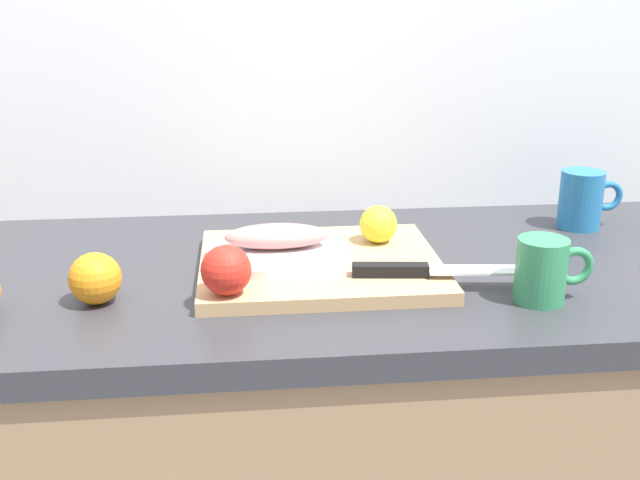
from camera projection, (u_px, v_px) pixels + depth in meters
back_wall at (170, 25)px, 1.35m from camera, size 3.20×0.05×2.50m
cutting_board at (320, 265)px, 1.16m from camera, size 0.37×0.31×0.02m
white_plate at (277, 252)px, 1.16m from camera, size 0.21×0.21×0.01m
fish_fillet at (277, 237)px, 1.15m from camera, size 0.16×0.07×0.04m
chef_knife at (427, 270)px, 1.08m from camera, size 0.29×0.06×0.02m
lemon_0 at (378, 224)px, 1.22m from camera, size 0.06×0.06×0.06m
tomato_0 at (226, 270)px, 1.01m from camera, size 0.07×0.07×0.07m
coffee_mug_0 at (544, 270)px, 1.04m from camera, size 0.11×0.07×0.09m
coffee_mug_1 at (582, 199)px, 1.35m from camera, size 0.12×0.08×0.10m
orange_1 at (95, 278)px, 1.03m from camera, size 0.07×0.07×0.07m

